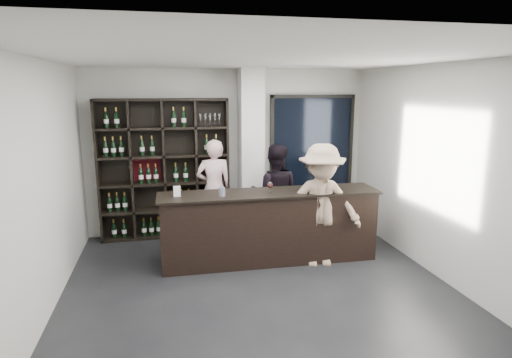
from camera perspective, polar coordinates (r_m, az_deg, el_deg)
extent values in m
cube|color=black|center=(5.58, 0.97, -15.44)|extent=(5.00, 5.50, 0.01)
cube|color=silver|center=(7.52, -0.66, 3.50)|extent=(0.40, 0.40, 2.90)
cube|color=black|center=(8.06, 7.44, 3.61)|extent=(1.60, 0.08, 2.10)
cube|color=black|center=(8.06, 7.44, 3.61)|extent=(1.48, 0.02, 1.98)
cube|color=black|center=(6.43, 1.81, -6.51)|extent=(3.18, 0.60, 1.04)
cube|color=black|center=(6.28, 1.84, -1.87)|extent=(3.26, 0.68, 0.03)
imported|color=#FCCCCD|center=(7.46, -5.61, -1.27)|extent=(0.63, 0.42, 1.72)
imported|color=black|center=(7.11, 2.52, -2.06)|extent=(0.97, 0.85, 1.67)
imported|color=#9E836B|center=(6.26, 8.66, -3.53)|extent=(1.26, 0.86, 1.80)
cylinder|color=#9FABC0|center=(6.04, -4.57, -1.72)|extent=(0.12, 0.12, 0.12)
cube|color=white|center=(6.62, 9.49, -1.09)|extent=(0.14, 0.14, 0.02)
cube|color=white|center=(6.11, -10.50, -1.63)|extent=(0.10, 0.06, 0.15)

